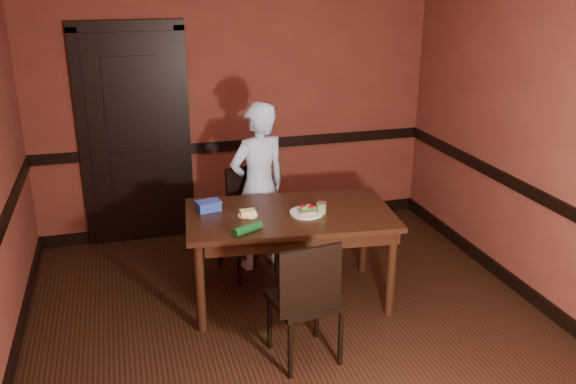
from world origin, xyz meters
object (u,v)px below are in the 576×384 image
chair_near (305,298)px  sauce_jar (321,208)px  chair_far (247,222)px  food_tub (208,206)px  person (259,187)px  sandwich_plate (306,212)px  dining_table (290,256)px  cheese_saucer (248,214)px

chair_near → sauce_jar: size_ratio=9.80×
chair_far → food_tub: size_ratio=4.41×
person → sandwich_plate: size_ratio=5.76×
chair_near → person: bearing=-98.5°
food_tub → dining_table: bearing=-31.3°
chair_near → person: 1.51m
chair_far → sandwich_plate: (0.34, -0.65, 0.32)m
chair_far → chair_near: (0.10, -1.41, -0.00)m
sandwich_plate → chair_near: bearing=-108.2°
person → sandwich_plate: 0.75m
sauce_jar → cheese_saucer: bearing=168.7°
dining_table → chair_far: 0.64m
person → sauce_jar: 0.82m
chair_near → sauce_jar: 0.88m
chair_near → cheese_saucer: 0.92m
cheese_saucer → chair_near: bearing=-76.1°
chair_far → chair_near: chair_far is taller
sandwich_plate → food_tub: bearing=158.9°
sauce_jar → dining_table: bearing=158.3°
dining_table → sauce_jar: size_ratio=17.18×
chair_far → person: bearing=11.7°
chair_far → sandwich_plate: chair_far is taller
chair_far → cheese_saucer: size_ratio=5.95×
dining_table → chair_far: bearing=117.2°
cheese_saucer → food_tub: (-0.28, 0.20, 0.02)m
dining_table → sandwich_plate: sandwich_plate is taller
sauce_jar → food_tub: bearing=159.8°
sandwich_plate → sauce_jar: sauce_jar is taller
chair_far → food_tub: chair_far is taller
chair_near → food_tub: chair_near is taller
food_tub → sandwich_plate: bearing=-32.7°
sandwich_plate → person: bearing=106.7°
chair_far → sauce_jar: chair_far is taller
sandwich_plate → sauce_jar: (0.11, -0.03, 0.03)m
cheese_saucer → food_tub: bearing=144.4°
chair_far → sauce_jar: bearing=-72.5°
dining_table → chair_near: bearing=-92.5°
dining_table → person: person is taller
person → sandwich_plate: person is taller
chair_near → sandwich_plate: (0.25, 0.75, 0.32)m
chair_far → food_tub: 0.64m
person → food_tub: (-0.51, -0.44, 0.04)m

